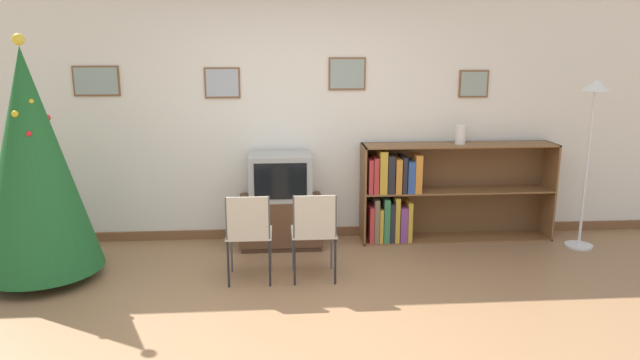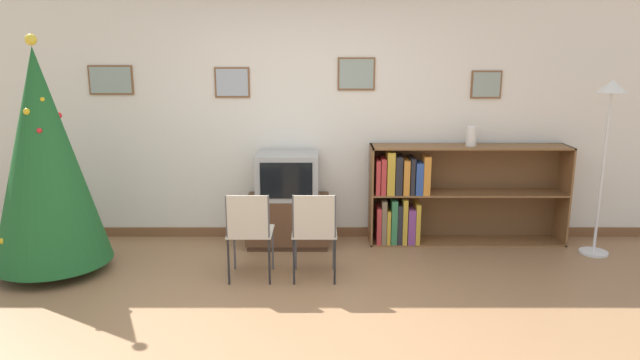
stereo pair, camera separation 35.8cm
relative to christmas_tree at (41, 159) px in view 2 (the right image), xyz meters
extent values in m
plane|color=#936B47|center=(2.29, -1.13, -1.08)|extent=(24.00, 24.00, 0.00)
cube|color=silver|center=(2.29, 1.07, 0.27)|extent=(8.77, 0.08, 2.70)
cube|color=brown|center=(2.29, 1.01, -1.03)|extent=(8.77, 0.03, 0.10)
cube|color=brown|center=(0.29, 1.02, 0.64)|extent=(0.47, 0.02, 0.31)
cube|color=gray|center=(0.29, 1.01, 0.64)|extent=(0.43, 0.01, 0.27)
cube|color=brown|center=(1.57, 1.02, 0.62)|extent=(0.37, 0.02, 0.32)
cube|color=#9EA8B2|center=(1.57, 1.01, 0.62)|extent=(0.33, 0.01, 0.28)
cube|color=brown|center=(2.87, 1.02, 0.71)|extent=(0.39, 0.02, 0.34)
cube|color=gray|center=(2.87, 1.01, 0.71)|extent=(0.36, 0.01, 0.30)
cube|color=brown|center=(4.24, 1.02, 0.60)|extent=(0.32, 0.02, 0.29)
cube|color=gray|center=(4.24, 1.01, 0.60)|extent=(0.28, 0.01, 0.25)
cylinder|color=maroon|center=(0.00, 0.00, -1.03)|extent=(0.36, 0.36, 0.10)
cone|color=#1E5B28|center=(0.00, 0.00, 0.01)|extent=(1.04, 1.04, 1.97)
sphere|color=yellow|center=(0.00, 0.00, 1.04)|extent=(0.10, 0.10, 0.10)
sphere|color=gold|center=(-0.03, -0.14, 0.44)|extent=(0.06, 0.06, 0.06)
sphere|color=gold|center=(0.08, -0.08, 0.54)|extent=(0.04, 0.04, 0.04)
sphere|color=silver|center=(-0.13, 0.20, 0.07)|extent=(0.05, 0.05, 0.05)
sphere|color=red|center=(0.07, -0.17, 0.28)|extent=(0.05, 0.05, 0.05)
sphere|color=red|center=(0.12, 0.10, 0.38)|extent=(0.06, 0.06, 0.06)
sphere|color=#1E4CB2|center=(0.20, 0.23, -0.19)|extent=(0.05, 0.05, 0.05)
sphere|color=silver|center=(-0.10, 0.07, 0.50)|extent=(0.05, 0.05, 0.05)
sphere|color=silver|center=(0.11, 0.15, 0.29)|extent=(0.05, 0.05, 0.05)
cube|color=#412A1A|center=(2.15, 0.75, -1.05)|extent=(0.83, 0.48, 0.05)
cube|color=brown|center=(2.15, 0.75, -0.79)|extent=(0.86, 0.50, 0.47)
cube|color=#9E9E99|center=(2.15, 0.75, -0.32)|extent=(0.64, 0.48, 0.47)
cube|color=black|center=(2.15, 0.50, -0.32)|extent=(0.53, 0.01, 0.37)
cube|color=#BCB29E|center=(1.86, -0.14, -0.65)|extent=(0.40, 0.40, 0.02)
cube|color=#BCB29E|center=(1.86, -0.33, -0.45)|extent=(0.35, 0.01, 0.38)
cylinder|color=#4C4C51|center=(1.68, 0.04, -0.87)|extent=(0.02, 0.02, 0.42)
cylinder|color=#4C4C51|center=(2.04, 0.04, -0.87)|extent=(0.02, 0.02, 0.42)
cylinder|color=#4C4C51|center=(1.68, -0.32, -0.87)|extent=(0.02, 0.02, 0.42)
cylinder|color=#4C4C51|center=(2.04, -0.32, -0.87)|extent=(0.02, 0.02, 0.42)
cylinder|color=#4C4C51|center=(1.68, -0.32, -0.67)|extent=(0.02, 0.02, 0.82)
cylinder|color=#4C4C51|center=(2.04, -0.32, -0.67)|extent=(0.02, 0.02, 0.82)
cube|color=#BCB29E|center=(2.44, -0.14, -0.65)|extent=(0.40, 0.40, 0.02)
cube|color=#BCB29E|center=(2.44, -0.33, -0.45)|extent=(0.35, 0.01, 0.38)
cylinder|color=#4C4C51|center=(2.26, 0.04, -0.87)|extent=(0.02, 0.02, 0.42)
cylinder|color=#4C4C51|center=(2.62, 0.04, -0.87)|extent=(0.02, 0.02, 0.42)
cylinder|color=#4C4C51|center=(2.26, -0.32, -0.87)|extent=(0.02, 0.02, 0.42)
cylinder|color=#4C4C51|center=(2.62, -0.32, -0.87)|extent=(0.02, 0.02, 0.42)
cylinder|color=#4C4C51|center=(2.26, -0.32, -0.67)|extent=(0.02, 0.02, 0.82)
cylinder|color=#4C4C51|center=(2.62, -0.32, -0.67)|extent=(0.02, 0.02, 0.82)
cube|color=brown|center=(3.03, 0.83, -0.55)|extent=(0.02, 0.36, 1.05)
cube|color=brown|center=(5.09, 0.83, -0.55)|extent=(0.02, 0.36, 1.05)
cube|color=brown|center=(4.06, 0.83, -0.03)|extent=(2.08, 0.36, 0.02)
cube|color=brown|center=(4.06, 0.83, -1.07)|extent=(2.08, 0.36, 0.02)
cube|color=brown|center=(4.06, 0.83, -0.53)|extent=(2.04, 0.36, 0.02)
cube|color=brown|center=(4.06, 1.00, -0.55)|extent=(2.08, 0.01, 1.05)
cube|color=#B73333|center=(3.11, 0.79, -0.87)|extent=(0.05, 0.28, 0.39)
cube|color=#756047|center=(3.17, 0.75, -0.83)|extent=(0.05, 0.20, 0.47)
cube|color=gold|center=(3.22, 0.77, -0.88)|extent=(0.04, 0.23, 0.37)
cube|color=#337547|center=(3.27, 0.77, -0.82)|extent=(0.06, 0.23, 0.48)
cube|color=#232328|center=(3.33, 0.77, -0.85)|extent=(0.05, 0.24, 0.42)
cube|color=gold|center=(3.39, 0.80, -0.82)|extent=(0.05, 0.30, 0.49)
cube|color=#7A3D7F|center=(3.46, 0.79, -0.87)|extent=(0.08, 0.28, 0.38)
cube|color=gold|center=(3.52, 0.79, -0.84)|extent=(0.05, 0.28, 0.43)
cube|color=#B73333|center=(3.09, 0.80, -0.34)|extent=(0.04, 0.29, 0.36)
cube|color=#B73333|center=(3.15, 0.79, -0.33)|extent=(0.05, 0.27, 0.38)
cube|color=gold|center=(3.22, 0.80, -0.30)|extent=(0.08, 0.29, 0.45)
cube|color=#232328|center=(3.31, 0.78, -0.32)|extent=(0.07, 0.25, 0.40)
cube|color=orange|center=(3.39, 0.78, -0.34)|extent=(0.06, 0.26, 0.37)
cube|color=#232328|center=(3.45, 0.80, -0.33)|extent=(0.04, 0.30, 0.38)
cube|color=#2D4C93|center=(3.52, 0.77, -0.35)|extent=(0.07, 0.23, 0.34)
cube|color=orange|center=(3.59, 0.75, -0.32)|extent=(0.07, 0.20, 0.40)
cylinder|color=silver|center=(4.06, 0.82, 0.07)|extent=(0.11, 0.11, 0.20)
torus|color=silver|center=(4.06, 0.82, 0.17)|extent=(0.09, 0.09, 0.02)
cylinder|color=silver|center=(5.29, 0.46, -1.07)|extent=(0.28, 0.28, 0.03)
cylinder|color=silver|center=(5.29, 0.46, -0.25)|extent=(0.03, 0.03, 1.61)
cone|color=white|center=(5.29, 0.46, 0.62)|extent=(0.28, 0.28, 0.12)
camera|label=1|loc=(2.13, -5.03, 0.97)|focal=32.00mm
camera|label=2|loc=(2.49, -5.05, 0.97)|focal=32.00mm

